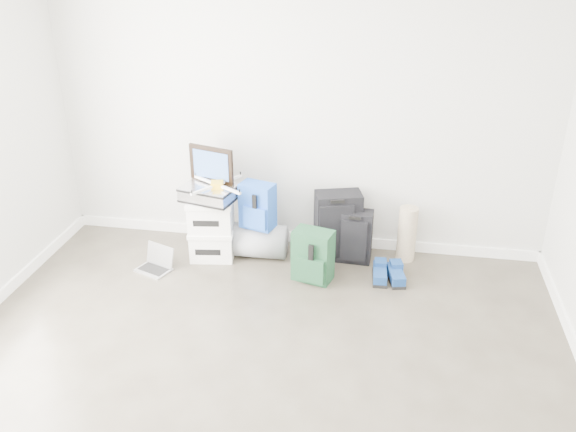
% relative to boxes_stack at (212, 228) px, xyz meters
% --- Properties ---
extents(ground, '(5.00, 5.00, 0.00)m').
position_rel_boxes_stack_xyz_m(ground, '(0.73, -2.07, -0.29)').
color(ground, '#363027').
rests_on(ground, ground).
extents(room_envelope, '(4.52, 5.02, 2.71)m').
position_rel_boxes_stack_xyz_m(room_envelope, '(0.73, -2.05, 1.43)').
color(room_envelope, beige).
rests_on(room_envelope, ground).
extents(boxes_stack, '(0.45, 0.38, 0.58)m').
position_rel_boxes_stack_xyz_m(boxes_stack, '(0.00, 0.00, 0.00)').
color(boxes_stack, white).
rests_on(boxes_stack, ground).
extents(briefcase, '(0.52, 0.43, 0.13)m').
position_rel_boxes_stack_xyz_m(briefcase, '(0.00, 0.00, 0.35)').
color(briefcase, '#B2B2B7').
rests_on(briefcase, boxes_stack).
extents(painting, '(0.43, 0.15, 0.33)m').
position_rel_boxes_stack_xyz_m(painting, '(0.00, 0.10, 0.58)').
color(painting, black).
rests_on(painting, briefcase).
extents(drone, '(0.51, 0.51, 0.05)m').
position_rel_boxes_stack_xyz_m(drone, '(0.08, -0.02, 0.45)').
color(drone, yellow).
rests_on(drone, briefcase).
extents(duffel_bag, '(0.52, 0.33, 0.31)m').
position_rel_boxes_stack_xyz_m(duffel_bag, '(0.42, 0.08, -0.13)').
color(duffel_bag, gray).
rests_on(duffel_bag, ground).
extents(blue_backpack, '(0.34, 0.29, 0.42)m').
position_rel_boxes_stack_xyz_m(blue_backpack, '(0.42, 0.05, 0.23)').
color(blue_backpack, '#1A38AF').
rests_on(blue_backpack, duffel_bag).
extents(large_suitcase, '(0.46, 0.36, 0.63)m').
position_rel_boxes_stack_xyz_m(large_suitcase, '(1.13, 0.20, 0.03)').
color(large_suitcase, black).
rests_on(large_suitcase, ground).
extents(green_backpack, '(0.37, 0.31, 0.46)m').
position_rel_boxes_stack_xyz_m(green_backpack, '(0.97, -0.25, -0.07)').
color(green_backpack, '#12331C').
rests_on(green_backpack, ground).
extents(carry_on, '(0.32, 0.22, 0.49)m').
position_rel_boxes_stack_xyz_m(carry_on, '(1.29, 0.15, -0.04)').
color(carry_on, black).
rests_on(carry_on, ground).
extents(shoes, '(0.30, 0.33, 0.10)m').
position_rel_boxes_stack_xyz_m(shoes, '(1.61, -0.14, -0.24)').
color(shoes, black).
rests_on(shoes, ground).
extents(rolled_rug, '(0.17, 0.17, 0.52)m').
position_rel_boxes_stack_xyz_m(rolled_rug, '(1.76, 0.26, -0.03)').
color(rolled_rug, gray).
rests_on(rolled_rug, ground).
extents(laptop, '(0.35, 0.30, 0.21)m').
position_rel_boxes_stack_xyz_m(laptop, '(-0.44, -0.31, -0.24)').
color(laptop, '#BBBCC0').
rests_on(laptop, ground).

